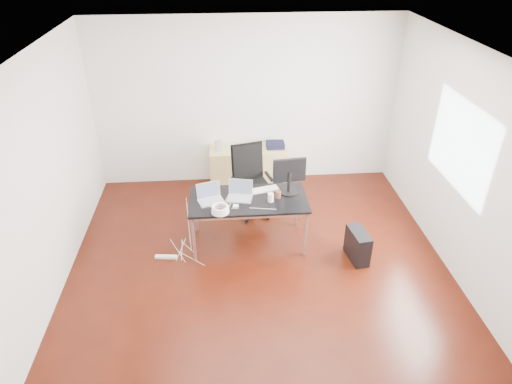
{
  "coord_description": "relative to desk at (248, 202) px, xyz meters",
  "views": [
    {
      "loc": [
        -0.42,
        -4.69,
        3.98
      ],
      "look_at": [
        0.0,
        0.55,
        0.85
      ],
      "focal_mm": 32.0,
      "sensor_mm": 36.0,
      "label": 1
    }
  ],
  "objects": [
    {
      "name": "power_strip",
      "position": [
        -1.16,
        -0.27,
        -0.66
      ],
      "size": [
        0.3,
        0.09,
        0.04
      ],
      "primitive_type": "cube",
      "rotation": [
        0.0,
        0.0,
        -0.11
      ],
      "color": "white",
      "rests_on": "ground"
    },
    {
      "name": "cable_coil",
      "position": [
        -0.38,
        -0.32,
        0.11
      ],
      "size": [
        0.24,
        0.24,
        0.11
      ],
      "rotation": [
        0.0,
        0.0,
        0.35
      ],
      "color": "white",
      "rests_on": "desk"
    },
    {
      "name": "filing_cabinet_left",
      "position": [
        -0.29,
        1.65,
        -0.33
      ],
      "size": [
        0.5,
        0.5,
        0.7
      ],
      "primitive_type": "cube",
      "color": "tan",
      "rests_on": "ground"
    },
    {
      "name": "speaker",
      "position": [
        -0.39,
        1.62,
        0.11
      ],
      "size": [
        0.11,
        0.1,
        0.18
      ],
      "primitive_type": "cube",
      "rotation": [
        0.0,
        0.0,
        0.25
      ],
      "color": "#9E9E9E",
      "rests_on": "filing_cabinet_left"
    },
    {
      "name": "office_chair",
      "position": [
        0.09,
        0.83,
        -0.07
      ],
      "size": [
        0.58,
        0.6,
        1.08
      ],
      "rotation": [
        0.0,
        0.0,
        0.24
      ],
      "color": "black",
      "rests_on": "ground"
    },
    {
      "name": "monitor",
      "position": [
        0.57,
        0.14,
        0.34
      ],
      "size": [
        0.45,
        0.26,
        0.51
      ],
      "rotation": [
        0.0,
        0.0,
        0.1
      ],
      "color": "black",
      "rests_on": "desk"
    },
    {
      "name": "cup_brown",
      "position": [
        0.41,
        -0.0,
        0.1
      ],
      "size": [
        0.08,
        0.08,
        0.1
      ],
      "primitive_type": "cylinder",
      "rotation": [
        0.0,
        0.0,
        0.04
      ],
      "color": "brown",
      "rests_on": "desk"
    },
    {
      "name": "power_adapter",
      "position": [
        -0.18,
        -0.2,
        0.07
      ],
      "size": [
        0.07,
        0.07,
        0.03
      ],
      "primitive_type": "cube",
      "rotation": [
        0.0,
        0.0,
        -0.02
      ],
      "color": "white",
      "rests_on": "desk"
    },
    {
      "name": "pc_tower",
      "position": [
        1.44,
        -0.48,
        -0.46
      ],
      "size": [
        0.26,
        0.47,
        0.44
      ],
      "primitive_type": "cube",
      "rotation": [
        0.0,
        0.0,
        0.14
      ],
      "color": "black",
      "rests_on": "ground"
    },
    {
      "name": "laptop_right",
      "position": [
        -0.11,
        0.04,
        0.11
      ],
      "size": [
        0.37,
        0.32,
        0.23
      ],
      "rotation": [
        0.0,
        0.0,
        -0.21
      ],
      "color": "silver",
      "rests_on": "desk"
    },
    {
      "name": "laptop_left",
      "position": [
        -0.51,
        -0.0,
        0.11
      ],
      "size": [
        0.39,
        0.34,
        0.23
      ],
      "rotation": [
        0.0,
        0.0,
        0.31
      ],
      "color": "silver",
      "rests_on": "desk"
    },
    {
      "name": "cup_white",
      "position": [
        0.3,
        -0.09,
        0.11
      ],
      "size": [
        0.09,
        0.09,
        0.12
      ],
      "primitive_type": "cylinder",
      "rotation": [
        0.0,
        0.0,
        -0.13
      ],
      "color": "white",
      "rests_on": "desk"
    },
    {
      "name": "desk",
      "position": [
        0.0,
        0.0,
        0.0
      ],
      "size": [
        1.6,
        0.8,
        0.73
      ],
      "color": "black",
      "rests_on": "ground"
    },
    {
      "name": "wastebasket",
      "position": [
        0.43,
        1.67,
        -0.54
      ],
      "size": [
        0.31,
        0.31,
        0.28
      ],
      "primitive_type": "cylinder",
      "rotation": [
        0.0,
        0.0,
        0.38
      ],
      "color": "black",
      "rests_on": "ground"
    },
    {
      "name": "room_shell",
      "position": [
        0.14,
        -0.58,
        0.73
      ],
      "size": [
        5.0,
        5.0,
        5.0
      ],
      "color": "#330D05",
      "rests_on": "ground"
    },
    {
      "name": "navy_garment",
      "position": [
        0.56,
        1.67,
        0.07
      ],
      "size": [
        0.3,
        0.25,
        0.09
      ],
      "primitive_type": "cube",
      "rotation": [
        0.0,
        0.0,
        -0.02
      ],
      "color": "black",
      "rests_on": "filing_cabinet_right"
    },
    {
      "name": "filing_cabinet_right",
      "position": [
        0.5,
        1.65,
        -0.33
      ],
      "size": [
        0.5,
        0.5,
        0.7
      ],
      "primitive_type": "cube",
      "color": "tan",
      "rests_on": "ground"
    },
    {
      "name": "keyboard",
      "position": [
        0.22,
        0.2,
        0.06
      ],
      "size": [
        0.46,
        0.25,
        0.02
      ],
      "primitive_type": "cube",
      "rotation": [
        0.0,
        0.0,
        0.25
      ],
      "color": "white",
      "rests_on": "desk"
    }
  ]
}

